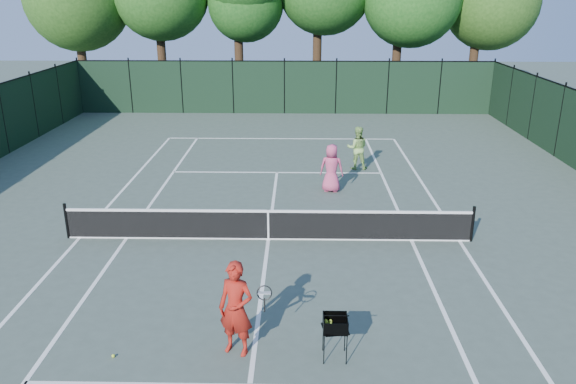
{
  "coord_description": "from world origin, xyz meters",
  "views": [
    {
      "loc": [
        0.86,
        -14.76,
        6.7
      ],
      "look_at": [
        0.55,
        1.0,
        1.1
      ],
      "focal_mm": 35.0,
      "sensor_mm": 36.0,
      "label": 1
    }
  ],
  "objects_px": {
    "coach": "(236,309)",
    "loose_ball_midcourt": "(113,356)",
    "player_pink": "(331,168)",
    "player_green": "(357,148)",
    "ball_hopper": "(335,324)"
  },
  "relations": [
    {
      "from": "coach",
      "to": "player_pink",
      "type": "bearing_deg",
      "value": 95.74
    },
    {
      "from": "player_pink",
      "to": "player_green",
      "type": "bearing_deg",
      "value": -102.94
    },
    {
      "from": "loose_ball_midcourt",
      "to": "player_green",
      "type": "bearing_deg",
      "value": 64.78
    },
    {
      "from": "player_pink",
      "to": "loose_ball_midcourt",
      "type": "relative_size",
      "value": 25.35
    },
    {
      "from": "coach",
      "to": "loose_ball_midcourt",
      "type": "height_order",
      "value": "coach"
    },
    {
      "from": "player_pink",
      "to": "player_green",
      "type": "height_order",
      "value": "player_green"
    },
    {
      "from": "coach",
      "to": "ball_hopper",
      "type": "xyz_separation_m",
      "value": [
        1.9,
        -0.15,
        -0.22
      ]
    },
    {
      "from": "loose_ball_midcourt",
      "to": "player_pink",
      "type": "bearing_deg",
      "value": 64.23
    },
    {
      "from": "player_pink",
      "to": "player_green",
      "type": "relative_size",
      "value": 1.0
    },
    {
      "from": "ball_hopper",
      "to": "loose_ball_midcourt",
      "type": "bearing_deg",
      "value": 172.16
    },
    {
      "from": "coach",
      "to": "player_pink",
      "type": "height_order",
      "value": "coach"
    },
    {
      "from": "player_green",
      "to": "coach",
      "type": "bearing_deg",
      "value": 75.43
    },
    {
      "from": "coach",
      "to": "loose_ball_midcourt",
      "type": "distance_m",
      "value": 2.59
    },
    {
      "from": "player_pink",
      "to": "loose_ball_midcourt",
      "type": "height_order",
      "value": "player_pink"
    },
    {
      "from": "coach",
      "to": "ball_hopper",
      "type": "height_order",
      "value": "coach"
    }
  ]
}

